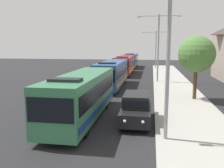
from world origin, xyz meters
The scene contains 9 objects.
bus_lead centered at (-1.30, 10.91, 1.69)m, with size 2.58×10.70×3.21m.
bus_second_in_line centered at (-1.30, 23.65, 1.69)m, with size 2.58×11.02×3.21m.
bus_middle centered at (-1.30, 37.10, 1.69)m, with size 2.58×11.72×3.21m.
bus_fourth_in_line centered at (-1.30, 50.05, 1.69)m, with size 2.58×10.63×3.21m.
white_suv centered at (2.40, 10.67, 1.03)m, with size 1.86×4.75×1.90m.
streetlamp_near centered at (4.10, 7.71, 4.83)m, with size 5.35×0.28×7.62m.
streetlamp_mid centered at (4.10, 28.40, 5.48)m, with size 5.66×0.28×8.80m.
streetlamp_far centered at (4.10, 49.09, 4.96)m, with size 5.92×0.28×7.79m.
roadside_tree centered at (7.22, 17.97, 4.17)m, with size 3.24×3.24×5.66m.
Camera 1 is at (3.30, -4.77, 4.99)m, focal length 39.17 mm.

